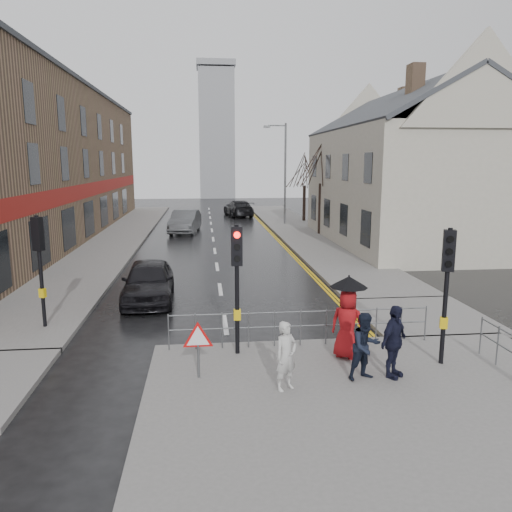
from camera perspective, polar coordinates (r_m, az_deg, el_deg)
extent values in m
plane|color=black|center=(13.20, -2.95, -11.93)|extent=(120.00, 120.00, 0.00)
cube|color=#605E5B|center=(10.64, 15.38, -17.74)|extent=(10.00, 9.00, 0.14)
cube|color=#605E5B|center=(36.01, -15.39, 2.28)|extent=(4.00, 44.00, 0.14)
cube|color=#605E5B|center=(38.18, 4.77, 3.08)|extent=(4.00, 40.00, 0.14)
cube|color=#605E5B|center=(17.49, 18.40, -6.51)|extent=(4.00, 4.20, 0.14)
cube|color=#85654C|center=(36.02, -24.83, 9.57)|extent=(8.00, 42.00, 10.00)
cube|color=#B6B09E|center=(32.74, 16.78, 7.45)|extent=(9.00, 16.00, 7.00)
cube|color=#85654C|center=(28.74, 17.73, 18.43)|extent=(0.70, 0.90, 1.80)
cube|color=#85654C|center=(37.09, 16.59, 16.62)|extent=(0.70, 0.90, 1.80)
cube|color=gray|center=(74.31, -4.53, 13.64)|extent=(5.00, 5.00, 18.00)
cylinder|color=black|center=(12.81, -2.18, -3.93)|extent=(0.11, 0.11, 3.40)
cube|color=black|center=(12.57, -2.22, 1.15)|extent=(0.28, 0.22, 1.00)
cylinder|color=#FF0C07|center=(12.39, -2.18, 2.41)|extent=(0.16, 0.04, 0.16)
cylinder|color=black|center=(12.43, -2.17, 1.04)|extent=(0.16, 0.04, 0.16)
cylinder|color=black|center=(12.49, -2.16, -0.32)|extent=(0.16, 0.04, 0.16)
cube|color=gold|center=(12.99, -2.16, -6.71)|extent=(0.18, 0.14, 0.28)
cylinder|color=black|center=(13.00, 20.84, -4.42)|extent=(0.11, 0.11, 3.40)
cube|color=black|center=(12.77, 21.18, 0.58)|extent=(0.34, 0.30, 1.00)
cylinder|color=black|center=(12.58, 21.35, 1.81)|extent=(0.16, 0.09, 0.16)
cylinder|color=black|center=(12.63, 21.26, 0.47)|extent=(0.16, 0.09, 0.16)
cylinder|color=black|center=(12.68, 21.17, -0.86)|extent=(0.16, 0.09, 0.16)
cube|color=gold|center=(13.18, 20.65, -7.15)|extent=(0.22, 0.19, 0.28)
cylinder|color=black|center=(16.26, -23.38, -1.68)|extent=(0.11, 0.11, 3.40)
cube|color=black|center=(16.07, -23.68, 2.33)|extent=(0.34, 0.30, 1.00)
cylinder|color=black|center=(16.15, -23.46, 3.46)|extent=(0.16, 0.09, 0.16)
cylinder|color=black|center=(16.18, -23.38, 2.41)|extent=(0.16, 0.09, 0.16)
cylinder|color=black|center=(16.22, -23.30, 1.36)|extent=(0.16, 0.09, 0.16)
cube|color=gold|center=(16.40, -23.21, -3.90)|extent=(0.22, 0.19, 0.28)
cylinder|color=#595B5E|center=(13.55, -9.96, -8.57)|extent=(0.04, 0.04, 1.00)
cylinder|color=#595B5E|center=(14.84, 18.80, -7.29)|extent=(0.04, 0.04, 1.00)
cylinder|color=#595B5E|center=(13.62, 5.14, -6.36)|extent=(7.10, 0.04, 0.04)
cylinder|color=#595B5E|center=(13.74, 5.11, -7.95)|extent=(7.10, 0.04, 0.04)
cylinder|color=#595B5E|center=(14.37, 24.30, -8.26)|extent=(0.04, 0.04, 1.00)
cylinder|color=#595B5E|center=(11.86, -6.59, -11.72)|extent=(0.06, 0.06, 0.85)
cylinder|color=red|center=(11.67, -6.65, -9.33)|extent=(0.80, 0.03, 0.80)
cylinder|color=white|center=(11.65, -6.65, -9.36)|extent=(0.60, 0.03, 0.60)
cylinder|color=#595B5E|center=(40.72, 3.36, 9.32)|extent=(0.16, 0.16, 8.00)
cylinder|color=#595B5E|center=(40.71, 2.41, 14.68)|extent=(1.40, 0.10, 0.10)
cube|color=#595B5E|center=(40.59, 1.26, 14.56)|extent=(0.50, 0.25, 0.18)
cylinder|color=#2E2019|center=(35.27, 7.33, 5.39)|extent=(0.26, 0.26, 3.50)
cylinder|color=#2E2019|center=(43.18, 5.52, 6.04)|extent=(0.26, 0.26, 3.00)
imported|color=#B2B1AD|center=(11.10, 3.46, -11.34)|extent=(0.67, 0.61, 1.54)
imported|color=black|center=(11.84, 12.41, -10.05)|extent=(0.91, 0.80, 1.58)
imported|color=maroon|center=(12.97, 10.40, -7.62)|extent=(1.05, 0.97, 1.79)
cylinder|color=black|center=(12.94, 10.42, -7.20)|extent=(0.02, 0.02, 1.99)
cone|color=black|center=(12.67, 10.57, -2.90)|extent=(0.96, 0.96, 0.28)
imported|color=black|center=(12.08, 15.47, -9.41)|extent=(1.04, 0.97, 1.72)
imported|color=black|center=(18.83, -12.18, -2.82)|extent=(1.94, 4.51, 1.52)
imported|color=#444649|center=(36.86, -8.11, 3.93)|extent=(2.39, 5.18, 1.65)
imported|color=black|center=(47.77, -2.01, 5.47)|extent=(2.86, 5.55, 1.54)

